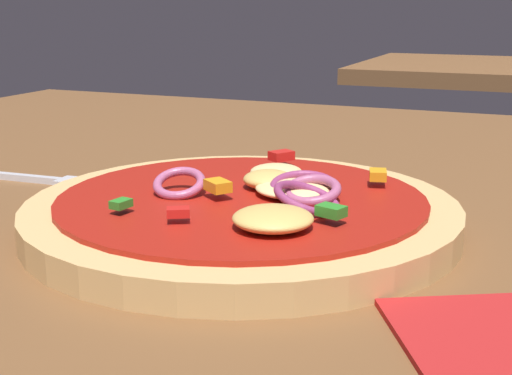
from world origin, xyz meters
The scene contains 3 objects.
dining_table centered at (0.00, 0.00, 0.02)m, with size 1.18×1.06×0.03m.
pizza centered at (-0.03, 0.00, 0.04)m, with size 0.26×0.26×0.03m.
fork centered at (-0.23, 0.04, 0.03)m, with size 0.19×0.02×0.01m.
Camera 1 is at (0.14, -0.38, 0.17)m, focal length 50.17 mm.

